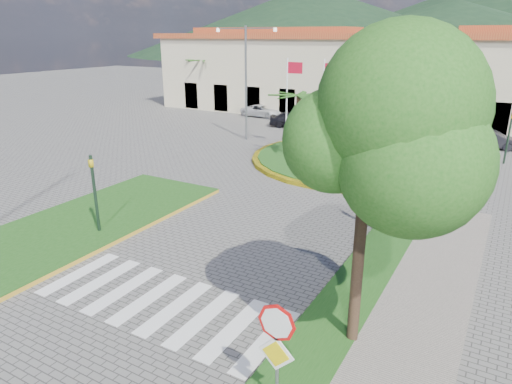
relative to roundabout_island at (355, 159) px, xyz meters
The scene contains 18 objects.
median_left 17.27m from the roundabout_island, 112.12° to the right, with size 5.00×14.00×0.18m, color #1B4A15.
crosswalk 18.00m from the roundabout_island, 90.01° to the right, with size 8.00×3.00×0.01m, color silver.
roundabout_island is the anchor object (origin of this frame).
stop_sign 20.69m from the roundabout_island, 76.27° to the right, with size 0.80×0.11×2.65m.
deciduous_tree 18.55m from the roundabout_island, 72.09° to the right, with size 3.60×3.60×6.80m.
traffic_light_left 16.45m from the roundabout_island, 108.56° to the right, with size 0.15×0.18×3.20m.
traffic_light_right 11.11m from the roundabout_island, 65.79° to the right, with size 0.15×0.18×3.20m.
traffic_light_far 9.11m from the roundabout_island, 26.58° to the left, with size 0.18×0.15×3.20m.
direction_sign_west 9.79m from the roundabout_island, 102.60° to the left, with size 1.60×0.14×5.20m.
direction_sign_east 10.04m from the roundabout_island, 71.53° to the left, with size 1.60×0.14×5.20m.
street_lamp_centre 9.15m from the roundabout_island, 82.91° to the left, with size 4.80×0.16×8.00m.
street_lamp_west 10.19m from the roundabout_island, 167.47° to the left, with size 4.80×0.16×8.00m.
building_left 21.59m from the roundabout_island, 131.19° to the left, with size 23.32×9.54×8.05m.
hill_far_west 130.64m from the roundabout_island, 114.99° to the left, with size 140.00×140.00×22.00m, color black.
hill_near_back 108.75m from the roundabout_island, 95.29° to the left, with size 110.00×110.00×16.00m, color black.
white_van 16.92m from the roundabout_island, 138.95° to the left, with size 1.84×3.98×1.11m, color #B9B9BB.
car_dark_a 11.33m from the roundabout_island, 135.01° to the left, with size 1.56×3.89×1.33m, color black.
car_dark_b 10.64m from the roundabout_island, 48.83° to the left, with size 1.27×3.65×1.20m, color black.
Camera 1 is at (8.20, -4.62, 7.42)m, focal length 32.00 mm.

